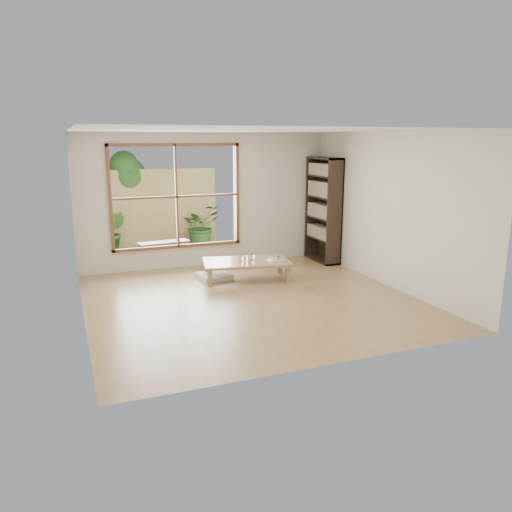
{
  "coord_description": "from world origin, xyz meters",
  "views": [
    {
      "loc": [
        -2.66,
        -7.02,
        2.48
      ],
      "look_at": [
        0.32,
        0.6,
        0.55
      ],
      "focal_mm": 35.0,
      "sensor_mm": 36.0,
      "label": 1
    }
  ],
  "objects_px": {
    "low_table": "(246,263)",
    "garden_bench": "(164,244)",
    "food_tray": "(276,259)",
    "bookshelf": "(323,210)"
  },
  "relations": [
    {
      "from": "low_table",
      "to": "garden_bench",
      "type": "height_order",
      "value": "garden_bench"
    },
    {
      "from": "garden_bench",
      "to": "food_tray",
      "type": "bearing_deg",
      "value": -61.15
    },
    {
      "from": "low_table",
      "to": "food_tray",
      "type": "distance_m",
      "value": 0.54
    },
    {
      "from": "low_table",
      "to": "food_tray",
      "type": "height_order",
      "value": "food_tray"
    },
    {
      "from": "food_tray",
      "to": "garden_bench",
      "type": "height_order",
      "value": "food_tray"
    },
    {
      "from": "low_table",
      "to": "bookshelf",
      "type": "height_order",
      "value": "bookshelf"
    },
    {
      "from": "food_tray",
      "to": "bookshelf",
      "type": "bearing_deg",
      "value": 27.81
    },
    {
      "from": "low_table",
      "to": "food_tray",
      "type": "bearing_deg",
      "value": -3.87
    },
    {
      "from": "bookshelf",
      "to": "food_tray",
      "type": "relative_size",
      "value": 7.04
    },
    {
      "from": "bookshelf",
      "to": "garden_bench",
      "type": "distance_m",
      "value": 3.42
    }
  ]
}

